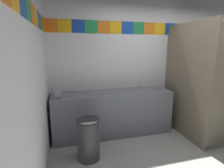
# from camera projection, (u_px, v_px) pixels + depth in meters

# --- Properties ---
(ground_plane) EXTENTS (9.47, 9.47, 0.00)m
(ground_plane) POSITION_uv_depth(u_px,v_px,m) (202.00, 167.00, 2.48)
(ground_plane) COLOR #9E9E99
(wall_back) EXTENTS (4.30, 0.09, 2.73)m
(wall_back) POSITION_uv_depth(u_px,v_px,m) (152.00, 62.00, 3.76)
(wall_back) COLOR silver
(wall_back) RESTS_ON ground_plane
(wall_side) EXTENTS (0.09, 3.22, 2.73)m
(wall_side) POSITION_uv_depth(u_px,v_px,m) (25.00, 81.00, 1.65)
(wall_side) COLOR silver
(wall_side) RESTS_ON ground_plane
(vanity_counter) EXTENTS (2.27, 0.57, 0.84)m
(vanity_counter) POSITION_uv_depth(u_px,v_px,m) (113.00, 112.00, 3.40)
(vanity_counter) COLOR slate
(vanity_counter) RESTS_ON ground_plane
(faucet_left) EXTENTS (0.04, 0.10, 0.14)m
(faucet_left) POSITION_uv_depth(u_px,v_px,m) (82.00, 90.00, 3.25)
(faucet_left) COLOR silver
(faucet_left) RESTS_ON vanity_counter
(faucet_right) EXTENTS (0.04, 0.10, 0.14)m
(faucet_right) POSITION_uv_depth(u_px,v_px,m) (139.00, 87.00, 3.53)
(faucet_right) COLOR silver
(faucet_right) RESTS_ON vanity_counter
(soap_dispenser) EXTENTS (0.09, 0.09, 0.16)m
(soap_dispenser) POSITION_uv_depth(u_px,v_px,m) (58.00, 94.00, 2.90)
(soap_dispenser) COLOR gray
(soap_dispenser) RESTS_ON vanity_counter
(stall_divider) EXTENTS (0.92, 1.30, 2.13)m
(stall_divider) POSITION_uv_depth(u_px,v_px,m) (203.00, 83.00, 3.06)
(stall_divider) COLOR #726651
(stall_divider) RESTS_ON ground_plane
(toilet) EXTENTS (0.39, 0.49, 0.74)m
(toilet) POSITION_uv_depth(u_px,v_px,m) (195.00, 113.00, 3.71)
(toilet) COLOR white
(toilet) RESTS_ON ground_plane
(trash_bin) EXTENTS (0.35, 0.35, 0.64)m
(trash_bin) POSITION_uv_depth(u_px,v_px,m) (88.00, 139.00, 2.62)
(trash_bin) COLOR #333338
(trash_bin) RESTS_ON ground_plane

